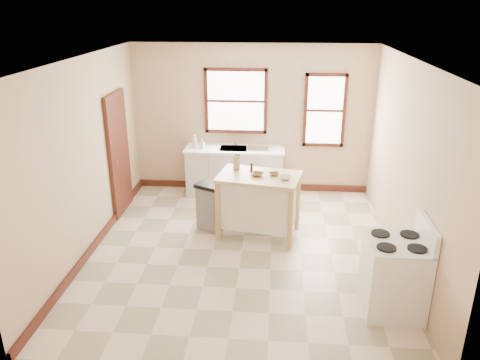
% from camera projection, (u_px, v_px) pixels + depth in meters
% --- Properties ---
extents(floor, '(5.00, 5.00, 0.00)m').
position_uv_depth(floor, '(242.00, 251.00, 7.01)').
color(floor, beige).
rests_on(floor, ground).
extents(ceiling, '(5.00, 5.00, 0.00)m').
position_uv_depth(ceiling, '(242.00, 59.00, 6.00)').
color(ceiling, white).
rests_on(ceiling, ground).
extents(wall_back, '(4.50, 0.04, 2.80)m').
position_uv_depth(wall_back, '(252.00, 120.00, 8.83)').
color(wall_back, tan).
rests_on(wall_back, ground).
extents(wall_left, '(0.04, 5.00, 2.80)m').
position_uv_depth(wall_left, '(85.00, 158.00, 6.67)').
color(wall_left, tan).
rests_on(wall_left, ground).
extents(wall_right, '(0.04, 5.00, 2.80)m').
position_uv_depth(wall_right, '(407.00, 167.00, 6.34)').
color(wall_right, tan).
rests_on(wall_right, ground).
extents(window_main, '(1.17, 0.06, 1.22)m').
position_uv_depth(window_main, '(236.00, 101.00, 8.70)').
color(window_main, '#401D11').
rests_on(window_main, wall_back).
extents(window_side, '(0.77, 0.06, 1.37)m').
position_uv_depth(window_side, '(325.00, 111.00, 8.64)').
color(window_side, '#401D11').
rests_on(window_side, wall_back).
extents(door_left, '(0.06, 0.90, 2.10)m').
position_uv_depth(door_left, '(119.00, 154.00, 8.00)').
color(door_left, '#401D11').
rests_on(door_left, ground).
extents(baseboard_back, '(4.50, 0.04, 0.12)m').
position_uv_depth(baseboard_back, '(251.00, 186.00, 9.28)').
color(baseboard_back, '#401D11').
rests_on(baseboard_back, ground).
extents(baseboard_left, '(0.04, 5.00, 0.12)m').
position_uv_depth(baseboard_left, '(97.00, 242.00, 7.15)').
color(baseboard_left, '#401D11').
rests_on(baseboard_left, ground).
extents(sink_counter, '(1.86, 0.62, 0.92)m').
position_uv_depth(sink_counter, '(235.00, 171.00, 8.91)').
color(sink_counter, beige).
rests_on(sink_counter, ground).
extents(faucet, '(0.03, 0.03, 0.22)m').
position_uv_depth(faucet, '(235.00, 140.00, 8.87)').
color(faucet, silver).
rests_on(faucet, sink_counter).
extents(soap_bottle_a, '(0.11, 0.11, 0.25)m').
position_uv_depth(soap_bottle_a, '(195.00, 141.00, 8.74)').
color(soap_bottle_a, '#B2B2B2').
rests_on(soap_bottle_a, sink_counter).
extents(soap_bottle_b, '(0.10, 0.10, 0.17)m').
position_uv_depth(soap_bottle_b, '(202.00, 144.00, 8.72)').
color(soap_bottle_b, '#B2B2B2').
rests_on(soap_bottle_b, sink_counter).
extents(dish_rack, '(0.48, 0.40, 0.10)m').
position_uv_depth(dish_rack, '(258.00, 146.00, 8.67)').
color(dish_rack, silver).
rests_on(dish_rack, sink_counter).
extents(kitchen_island, '(1.36, 1.00, 1.01)m').
position_uv_depth(kitchen_island, '(258.00, 205.00, 7.33)').
color(kitchen_island, tan).
rests_on(kitchen_island, ground).
extents(knife_block, '(0.10, 0.10, 0.20)m').
position_uv_depth(knife_block, '(237.00, 163.00, 7.36)').
color(knife_block, tan).
rests_on(knife_block, kitchen_island).
extents(pepper_grinder, '(0.05, 0.05, 0.15)m').
position_uv_depth(pepper_grinder, '(251.00, 167.00, 7.27)').
color(pepper_grinder, '#422211').
rests_on(pepper_grinder, kitchen_island).
extents(bowl_a, '(0.24, 0.24, 0.05)m').
position_uv_depth(bowl_a, '(257.00, 174.00, 7.12)').
color(bowl_a, brown).
rests_on(bowl_a, kitchen_island).
extents(bowl_b, '(0.21, 0.21, 0.04)m').
position_uv_depth(bowl_b, '(274.00, 174.00, 7.14)').
color(bowl_b, brown).
rests_on(bowl_b, kitchen_island).
extents(bowl_c, '(0.23, 0.23, 0.05)m').
position_uv_depth(bowl_c, '(285.00, 178.00, 6.98)').
color(bowl_c, silver).
rests_on(bowl_c, kitchen_island).
extents(trash_bin, '(0.52, 0.49, 0.79)m').
position_uv_depth(trash_bin, '(211.00, 206.00, 7.55)').
color(trash_bin, gray).
rests_on(trash_bin, ground).
extents(gas_stove, '(0.73, 0.74, 1.18)m').
position_uv_depth(gas_stove, '(395.00, 266.00, 5.50)').
color(gas_stove, white).
rests_on(gas_stove, ground).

